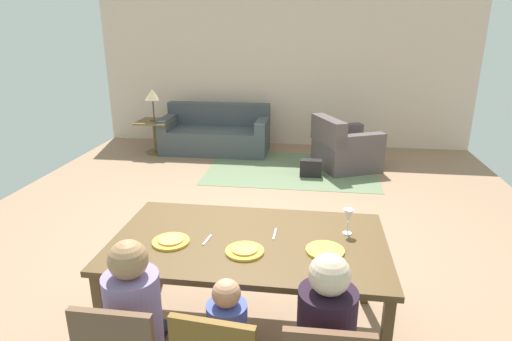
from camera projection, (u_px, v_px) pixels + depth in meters
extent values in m
cube|color=#927055|center=(259.00, 216.00, 5.13)|extent=(6.78, 6.57, 0.02)
cube|color=beige|center=(283.00, 72.00, 7.82)|extent=(6.78, 0.10, 2.70)
cube|color=brown|center=(249.00, 242.00, 2.94)|extent=(1.87, 1.08, 0.04)
cube|color=brown|center=(102.00, 322.00, 2.73)|extent=(0.06, 0.06, 0.72)
cube|color=brown|center=(156.00, 248.00, 3.63)|extent=(0.06, 0.06, 0.72)
cube|color=brown|center=(367.00, 263.00, 3.40)|extent=(0.06, 0.06, 0.72)
cylinder|color=yellow|center=(171.00, 242.00, 2.89)|extent=(0.25, 0.25, 0.02)
cylinder|color=#E1944E|center=(171.00, 240.00, 2.88)|extent=(0.17, 0.17, 0.01)
cylinder|color=yellow|center=(245.00, 251.00, 2.76)|extent=(0.25, 0.25, 0.02)
cylinder|color=gold|center=(245.00, 249.00, 2.76)|extent=(0.17, 0.17, 0.01)
cylinder|color=yellow|center=(325.00, 251.00, 2.77)|extent=(0.25, 0.25, 0.02)
cylinder|color=silver|center=(347.00, 233.00, 3.02)|extent=(0.06, 0.06, 0.01)
cylinder|color=silver|center=(348.00, 227.00, 3.00)|extent=(0.01, 0.01, 0.09)
cone|color=silver|center=(348.00, 215.00, 2.97)|extent=(0.07, 0.07, 0.09)
cube|color=silver|center=(207.00, 240.00, 2.92)|extent=(0.04, 0.15, 0.01)
cube|color=silver|center=(275.00, 234.00, 3.01)|extent=(0.02, 0.17, 0.01)
cylinder|color=#8775AE|center=(134.00, 312.00, 2.31)|extent=(0.30, 0.30, 0.46)
sphere|color=#A67A52|center=(128.00, 260.00, 2.21)|extent=(0.21, 0.21, 0.21)
cylinder|color=#4855B6|center=(227.00, 331.00, 2.27)|extent=(0.22, 0.22, 0.33)
sphere|color=tan|center=(226.00, 293.00, 2.19)|extent=(0.15, 0.15, 0.15)
cylinder|color=black|center=(326.00, 330.00, 2.18)|extent=(0.30, 0.30, 0.46)
sphere|color=beige|center=(330.00, 275.00, 2.08)|extent=(0.21, 0.21, 0.21)
cube|color=#667856|center=(292.00, 169.00, 6.75)|extent=(2.60, 1.80, 0.01)
cube|color=#444B50|center=(215.00, 140.00, 7.62)|extent=(1.87, 0.84, 0.42)
cube|color=#444B50|center=(219.00, 114.00, 7.80)|extent=(1.87, 0.20, 0.40)
cube|color=#444B50|center=(168.00, 122.00, 7.62)|extent=(0.18, 0.84, 0.20)
cube|color=#444B50|center=(262.00, 125.00, 7.41)|extent=(0.18, 0.84, 0.20)
cube|color=#564949|center=(346.00, 155.00, 6.76)|extent=(1.12, 1.12, 0.42)
cube|color=#564949|center=(328.00, 131.00, 6.54)|extent=(0.54, 0.86, 0.40)
cube|color=#564949|center=(359.00, 141.00, 6.36)|extent=(0.84, 0.52, 0.20)
cube|color=#564949|center=(338.00, 131.00, 6.96)|extent=(0.84, 0.52, 0.20)
cube|color=brown|center=(154.00, 121.00, 7.45)|extent=(0.56, 0.56, 0.03)
cylinder|color=brown|center=(156.00, 138.00, 7.54)|extent=(0.08, 0.08, 0.55)
cylinder|color=brown|center=(157.00, 152.00, 7.62)|extent=(0.36, 0.36, 0.03)
cylinder|color=brown|center=(154.00, 120.00, 7.44)|extent=(0.16, 0.16, 0.02)
cylinder|color=brown|center=(153.00, 110.00, 7.38)|extent=(0.02, 0.02, 0.34)
cone|color=#D5B589|center=(152.00, 95.00, 7.30)|extent=(0.26, 0.26, 0.18)
cube|color=black|center=(311.00, 168.00, 6.39)|extent=(0.32, 0.16, 0.26)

